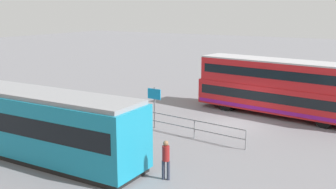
# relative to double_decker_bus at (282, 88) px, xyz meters

# --- Properties ---
(ground_plane) EXTENTS (160.00, 160.00, 0.00)m
(ground_plane) POSITION_rel_double_decker_bus_xyz_m (2.02, 3.24, -1.96)
(ground_plane) COLOR slate
(double_decker_bus) EXTENTS (12.15, 4.09, 3.83)m
(double_decker_bus) POSITION_rel_double_decker_bus_xyz_m (0.00, 0.00, 0.00)
(double_decker_bus) COLOR red
(double_decker_bus) RESTS_ON ground
(tram_yellow) EXTENTS (14.85, 2.82, 3.33)m
(tram_yellow) POSITION_rel_double_decker_bus_xyz_m (9.58, 14.02, -0.23)
(tram_yellow) COLOR teal
(tram_yellow) RESTS_ON ground
(pedestrian_near_railing) EXTENTS (0.36, 0.35, 1.69)m
(pedestrian_near_railing) POSITION_rel_double_decker_bus_xyz_m (7.86, 9.40, -0.99)
(pedestrian_near_railing) COLOR black
(pedestrian_near_railing) RESTS_ON ground
(pedestrian_crossing) EXTENTS (0.39, 0.39, 1.75)m
(pedestrian_crossing) POSITION_rel_double_decker_bus_xyz_m (1.23, 13.07, -0.95)
(pedestrian_crossing) COLOR #33384C
(pedestrian_crossing) RESTS_ON ground
(pedestrian_railing) EXTENTS (6.42, 0.74, 1.08)m
(pedestrian_railing) POSITION_rel_double_decker_bus_xyz_m (2.80, 7.38, -1.23)
(pedestrian_railing) COLOR gray
(pedestrian_railing) RESTS_ON ground
(info_sign) EXTENTS (0.93, 0.13, 2.56)m
(info_sign) POSITION_rel_double_decker_bus_xyz_m (5.84, 6.84, -0.22)
(info_sign) COLOR slate
(info_sign) RESTS_ON ground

